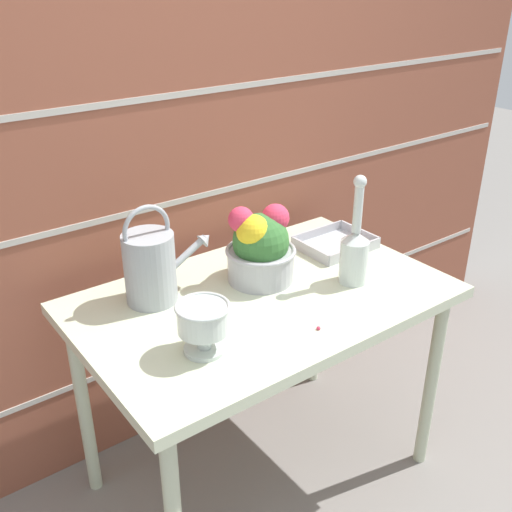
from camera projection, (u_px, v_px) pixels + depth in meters
The scene contains 9 objects.
ground_plane at pixel (262, 471), 2.17m from camera, with size 12.00×12.00×0.00m, color gray.
brick_wall at pixel (178, 146), 2.03m from camera, with size 3.60×0.08×2.20m.
patio_table at pixel (263, 316), 1.88m from camera, with size 1.14×0.72×0.74m.
watering_can at pixel (151, 266), 1.77m from camera, with size 0.30×0.15×0.31m.
crystal_pedestal_bowl at pixel (203, 322), 1.54m from camera, with size 0.15×0.15×0.14m.
flower_planter at pixel (260, 247), 1.88m from camera, with size 0.23×0.23×0.25m.
glass_decanter at pixel (355, 250), 1.88m from camera, with size 0.09×0.09×0.36m.
wire_tray at pixel (335, 244), 2.15m from camera, with size 0.25×0.20×0.04m.
fallen_petal at pixel (319, 328), 1.67m from camera, with size 0.01×0.01×0.01m.
Camera 1 is at (-0.97, -1.27, 1.67)m, focal length 42.00 mm.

